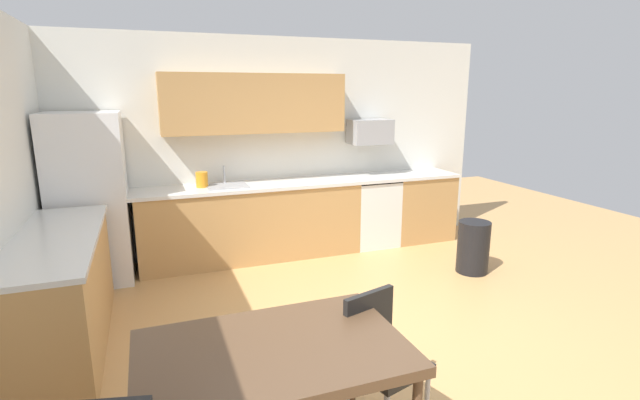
# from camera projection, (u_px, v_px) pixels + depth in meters

# --- Properties ---
(ground_plane) EXTENTS (12.00, 12.00, 0.00)m
(ground_plane) POSITION_uv_depth(u_px,v_px,m) (362.00, 341.00, 3.92)
(ground_plane) COLOR tan
(wall_back) EXTENTS (5.80, 0.10, 2.70)m
(wall_back) POSITION_uv_depth(u_px,v_px,m) (275.00, 146.00, 6.03)
(wall_back) COLOR silver
(wall_back) RESTS_ON ground
(cabinet_run_back) EXTENTS (2.68, 0.60, 0.90)m
(cabinet_run_back) POSITION_uv_depth(u_px,v_px,m) (252.00, 223.00, 5.77)
(cabinet_run_back) COLOR tan
(cabinet_run_back) RESTS_ON ground
(cabinet_run_back_right) EXTENTS (0.87, 0.60, 0.90)m
(cabinet_run_back_right) POSITION_uv_depth(u_px,v_px,m) (418.00, 207.00, 6.58)
(cabinet_run_back_right) COLOR tan
(cabinet_run_back_right) RESTS_ON ground
(cabinet_run_left) EXTENTS (0.60, 2.00, 0.90)m
(cabinet_run_left) POSITION_uv_depth(u_px,v_px,m) (62.00, 295.00, 3.76)
(cabinet_run_left) COLOR tan
(cabinet_run_left) RESTS_ON ground
(countertop_back) EXTENTS (4.80, 0.64, 0.04)m
(countertop_back) POSITION_uv_depth(u_px,v_px,m) (283.00, 184.00, 5.81)
(countertop_back) COLOR silver
(countertop_back) RESTS_ON cabinet_run_back
(countertop_left) EXTENTS (0.64, 2.00, 0.04)m
(countertop_left) POSITION_uv_depth(u_px,v_px,m) (54.00, 239.00, 3.66)
(countertop_left) COLOR silver
(countertop_left) RESTS_ON cabinet_run_left
(upper_cabinets_back) EXTENTS (2.20, 0.34, 0.70)m
(upper_cabinets_back) POSITION_uv_depth(u_px,v_px,m) (255.00, 103.00, 5.60)
(upper_cabinets_back) COLOR tan
(refrigerator) EXTENTS (0.76, 0.70, 1.84)m
(refrigerator) POSITION_uv_depth(u_px,v_px,m) (89.00, 199.00, 4.99)
(refrigerator) COLOR white
(refrigerator) RESTS_ON ground
(oven_range) EXTENTS (0.60, 0.60, 0.91)m
(oven_range) POSITION_uv_depth(u_px,v_px,m) (371.00, 211.00, 6.33)
(oven_range) COLOR white
(oven_range) RESTS_ON ground
(microwave) EXTENTS (0.54, 0.36, 0.32)m
(microwave) POSITION_uv_depth(u_px,v_px,m) (370.00, 132.00, 6.18)
(microwave) COLOR #9EA0A5
(sink_basin) EXTENTS (0.48, 0.40, 0.14)m
(sink_basin) POSITION_uv_depth(u_px,v_px,m) (227.00, 191.00, 5.58)
(sink_basin) COLOR #A5A8AD
(sink_basin) RESTS_ON countertop_back
(sink_faucet) EXTENTS (0.02, 0.02, 0.24)m
(sink_faucet) POSITION_uv_depth(u_px,v_px,m) (224.00, 175.00, 5.71)
(sink_faucet) COLOR #B2B5BA
(sink_faucet) RESTS_ON countertop_back
(dining_table) EXTENTS (1.40, 0.90, 0.75)m
(dining_table) POSITION_uv_depth(u_px,v_px,m) (273.00, 358.00, 2.45)
(dining_table) COLOR brown
(dining_table) RESTS_ON ground
(chair_near_table) EXTENTS (0.50, 0.50, 0.85)m
(chair_near_table) POSITION_uv_depth(u_px,v_px,m) (380.00, 351.00, 2.85)
(chair_near_table) COLOR black
(chair_near_table) RESTS_ON ground
(trash_bin) EXTENTS (0.36, 0.36, 0.60)m
(trash_bin) POSITION_uv_depth(u_px,v_px,m) (473.00, 247.00, 5.36)
(trash_bin) COLOR black
(trash_bin) RESTS_ON ground
(kettle) EXTENTS (0.14, 0.14, 0.20)m
(kettle) POSITION_uv_depth(u_px,v_px,m) (202.00, 180.00, 5.50)
(kettle) COLOR orange
(kettle) RESTS_ON countertop_back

